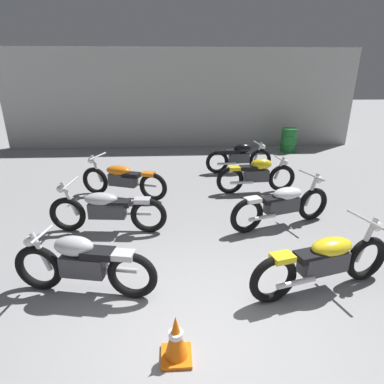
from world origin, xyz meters
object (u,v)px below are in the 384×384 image
motorcycle_right_row_3 (239,157)px  motorcycle_left_row_0 (83,263)px  motorcycle_right_row_0 (324,261)px  motorcycle_left_row_1 (107,209)px  traffic_cone (176,338)px  motorcycle_right_row_2 (257,174)px  motorcycle_left_row_2 (123,179)px  oil_drum (289,140)px  motorcycle_right_row_1 (282,204)px

motorcycle_right_row_3 → motorcycle_left_row_0: bearing=-120.6°
motorcycle_left_row_0 → motorcycle_right_row_0: bearing=-2.1°
motorcycle_left_row_1 → traffic_cone: bearing=-67.0°
motorcycle_left_row_0 → motorcycle_right_row_2: size_ratio=0.99×
motorcycle_left_row_2 → motorcycle_right_row_3: (3.11, 1.80, 0.01)m
motorcycle_right_row_0 → oil_drum: bearing=73.9°
motorcycle_left_row_1 → motorcycle_right_row_0: size_ratio=1.02×
traffic_cone → motorcycle_right_row_2: bearing=66.9°
motorcycle_left_row_0 → motorcycle_left_row_2: motorcycle_left_row_2 is taller
motorcycle_right_row_2 → motorcycle_right_row_3: 1.67m
motorcycle_right_row_2 → oil_drum: motorcycle_right_row_2 is taller
motorcycle_left_row_2 → motorcycle_right_row_1: 3.64m
motorcycle_right_row_0 → motorcycle_right_row_1: (0.07, 1.92, 0.00)m
oil_drum → motorcycle_left_row_0: bearing=-125.2°
motorcycle_left_row_1 → motorcycle_right_row_3: bearing=48.2°
motorcycle_right_row_2 → motorcycle_right_row_0: bearing=-90.5°
motorcycle_left_row_2 → motorcycle_right_row_0: (3.17, -3.59, 0.00)m
motorcycle_right_row_0 → motorcycle_right_row_1: bearing=88.0°
motorcycle_left_row_0 → motorcycle_right_row_3: same height
motorcycle_left_row_2 → motorcycle_right_row_0: bearing=-48.6°
oil_drum → motorcycle_left_row_1: bearing=-132.5°
motorcycle_right_row_3 → oil_drum: motorcycle_right_row_3 is taller
motorcycle_left_row_2 → oil_drum: bearing=38.0°
motorcycle_right_row_3 → traffic_cone: bearing=-106.7°
motorcycle_right_row_1 → motorcycle_right_row_3: size_ratio=1.06×
motorcycle_right_row_1 → motorcycle_left_row_0: bearing=-150.9°
motorcycle_right_row_0 → motorcycle_right_row_3: (-0.06, 5.39, 0.01)m
motorcycle_left_row_1 → motorcycle_right_row_1: size_ratio=1.03×
motorcycle_right_row_1 → motorcycle_right_row_2: size_ratio=1.06×
motorcycle_right_row_1 → motorcycle_right_row_2: motorcycle_right_row_1 is taller
motorcycle_left_row_1 → motorcycle_right_row_0: (3.21, -1.87, 0.00)m
oil_drum → motorcycle_right_row_2: bearing=-118.4°
motorcycle_left_row_1 → motorcycle_right_row_0: same height
motorcycle_right_row_0 → motorcycle_right_row_2: (0.03, 3.73, 0.01)m
motorcycle_right_row_0 → traffic_cone: bearing=-153.1°
motorcycle_left_row_2 → motorcycle_left_row_1: bearing=-91.3°
motorcycle_right_row_2 → oil_drum: size_ratio=2.32×
motorcycle_left_row_0 → motorcycle_right_row_1: motorcycle_right_row_1 is taller
motorcycle_right_row_3 → motorcycle_right_row_1: bearing=-87.9°
motorcycle_right_row_1 → traffic_cone: bearing=-125.0°
motorcycle_left_row_2 → oil_drum: 6.89m
motorcycle_left_row_0 → motorcycle_right_row_3: bearing=59.4°
motorcycle_right_row_0 → traffic_cone: motorcycle_right_row_0 is taller
traffic_cone → motorcycle_right_row_1: bearing=55.0°
motorcycle_left_row_2 → oil_drum: motorcycle_left_row_2 is taller
motorcycle_left_row_1 → motorcycle_right_row_1: bearing=0.8°
motorcycle_right_row_0 → motorcycle_right_row_2: size_ratio=1.08×
motorcycle_right_row_2 → motorcycle_right_row_3: same height
motorcycle_left_row_0 → oil_drum: bearing=54.8°
motorcycle_right_row_1 → oil_drum: 6.31m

